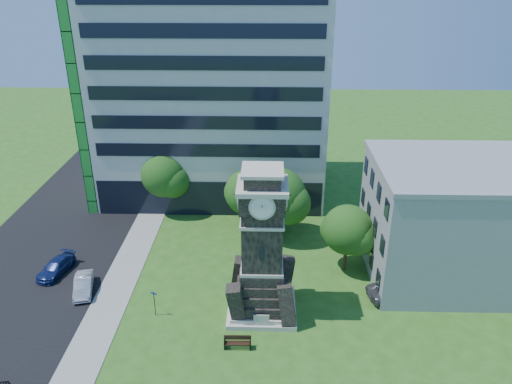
{
  "coord_description": "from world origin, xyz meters",
  "views": [
    {
      "loc": [
        3.4,
        -30.65,
        25.39
      ],
      "look_at": [
        2.39,
        7.3,
        7.98
      ],
      "focal_mm": 35.0,
      "sensor_mm": 36.0,
      "label": 1
    }
  ],
  "objects_px": {
    "car_street_mid": "(83,285)",
    "car_street_north": "(56,267)",
    "street_sign": "(154,301)",
    "clock_tower": "(262,253)",
    "car_east_lot": "(398,291)",
    "park_bench": "(237,342)"
  },
  "relations": [
    {
      "from": "car_street_north",
      "to": "car_east_lot",
      "type": "bearing_deg",
      "value": 7.88
    },
    {
      "from": "street_sign",
      "to": "car_street_mid",
      "type": "bearing_deg",
      "value": 178.14
    },
    {
      "from": "clock_tower",
      "to": "car_street_north",
      "type": "relative_size",
      "value": 2.82
    },
    {
      "from": "car_street_mid",
      "to": "street_sign",
      "type": "xyz_separation_m",
      "value": [
        6.73,
        -2.97,
        0.73
      ]
    },
    {
      "from": "clock_tower",
      "to": "car_street_mid",
      "type": "relative_size",
      "value": 3.07
    },
    {
      "from": "park_bench",
      "to": "car_street_north",
      "type": "bearing_deg",
      "value": 150.34
    },
    {
      "from": "clock_tower",
      "to": "car_street_north",
      "type": "distance_m",
      "value": 19.69
    },
    {
      "from": "clock_tower",
      "to": "park_bench",
      "type": "height_order",
      "value": "clock_tower"
    },
    {
      "from": "car_street_mid",
      "to": "car_east_lot",
      "type": "xyz_separation_m",
      "value": [
        26.44,
        -0.22,
        0.07
      ]
    },
    {
      "from": "car_east_lot",
      "to": "car_street_north",
      "type": "bearing_deg",
      "value": 70.07
    },
    {
      "from": "clock_tower",
      "to": "car_street_north",
      "type": "bearing_deg",
      "value": 165.87
    },
    {
      "from": "car_street_mid",
      "to": "park_bench",
      "type": "xyz_separation_m",
      "value": [
        13.45,
        -6.49,
        -0.12
      ]
    },
    {
      "from": "park_bench",
      "to": "street_sign",
      "type": "xyz_separation_m",
      "value": [
        -6.72,
        3.52,
        0.85
      ]
    },
    {
      "from": "car_east_lot",
      "to": "street_sign",
      "type": "xyz_separation_m",
      "value": [
        -19.7,
        -2.74,
        0.67
      ]
    },
    {
      "from": "car_street_mid",
      "to": "street_sign",
      "type": "height_order",
      "value": "street_sign"
    },
    {
      "from": "car_street_mid",
      "to": "car_street_north",
      "type": "xyz_separation_m",
      "value": [
        -3.41,
        2.67,
        -0.03
      ]
    },
    {
      "from": "park_bench",
      "to": "clock_tower",
      "type": "bearing_deg",
      "value": 68.23
    },
    {
      "from": "car_street_north",
      "to": "park_bench",
      "type": "xyz_separation_m",
      "value": [
        16.86,
        -9.16,
        -0.09
      ]
    },
    {
      "from": "car_street_mid",
      "to": "car_east_lot",
      "type": "bearing_deg",
      "value": -14.53
    },
    {
      "from": "car_street_north",
      "to": "street_sign",
      "type": "bearing_deg",
      "value": -15.65
    },
    {
      "from": "car_street_north",
      "to": "street_sign",
      "type": "xyz_separation_m",
      "value": [
        10.14,
        -5.64,
        0.76
      ]
    },
    {
      "from": "clock_tower",
      "to": "car_street_north",
      "type": "height_order",
      "value": "clock_tower"
    }
  ]
}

